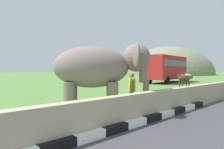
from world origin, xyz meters
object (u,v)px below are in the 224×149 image
(elephant, at_px, (100,68))
(cow_near, at_px, (185,76))
(person_handler, at_px, (132,89))
(cow_mid, at_px, (185,79))
(bus_red, at_px, (167,67))

(elephant, relative_size, cow_near, 2.19)
(person_handler, bearing_deg, elephant, 167.12)
(cow_mid, bearing_deg, cow_near, 25.84)
(person_handler, relative_size, cow_near, 0.93)
(bus_red, bearing_deg, cow_near, -78.28)
(bus_red, xyz_separation_m, cow_mid, (-4.94, -4.94, -1.21))
(bus_red, bearing_deg, cow_mid, -134.99)
(cow_near, relative_size, cow_mid, 0.93)
(elephant, distance_m, cow_mid, 13.66)
(person_handler, distance_m, bus_red, 18.63)
(bus_red, relative_size, cow_near, 4.83)
(cow_near, bearing_deg, bus_red, 101.72)
(cow_mid, bearing_deg, bus_red, 45.01)
(person_handler, bearing_deg, cow_mid, 15.65)
(cow_mid, bearing_deg, person_handler, -164.35)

